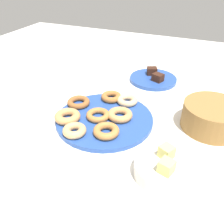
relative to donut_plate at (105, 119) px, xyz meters
The scene contains 17 objects.
ground_plane 0.01m from the donut_plate, ahead, with size 2.40×2.40×0.00m, color white.
donut_plate is the anchor object (origin of this frame).
donut_0 0.10m from the donut_plate, 27.84° to the left, with size 0.09×0.09×0.03m, color #BC7A3D.
donut_1 0.13m from the donut_plate, 167.71° to the right, with size 0.08×0.08×0.02m, color #AD6B33.
donut_2 0.14m from the donut_plate, 59.68° to the right, with size 0.09×0.09×0.03m, color tan.
donut_3 0.14m from the donut_plate, 107.09° to the right, with size 0.09×0.09×0.02m, color #995B2D.
donut_4 0.06m from the donut_plate, 108.82° to the left, with size 0.09×0.09×0.03m, color tan.
donut_5 0.14m from the donut_plate, 21.67° to the right, with size 0.08×0.08×0.03m, color tan.
donut_6 0.14m from the donut_plate, 161.68° to the left, with size 0.08×0.08×0.02m, color #EABC84.
donut_7 0.03m from the donut_plate, 58.70° to the right, with size 0.09×0.09×0.02m, color #BC7A3D.
cake_plate 0.41m from the donut_plate, 169.24° to the left, with size 0.23×0.23×0.02m, color #284C9E.
brownie_near 0.44m from the donut_plate, behind, with size 0.04×0.05×0.04m, color #381E14.
brownie_far 0.39m from the donut_plate, 164.37° to the left, with size 0.04×0.05×0.04m, color #381E14.
basket 0.38m from the donut_plate, 107.06° to the left, with size 0.21×0.21×0.09m, color olive.
fruit_bowl 0.31m from the donut_plate, 55.54° to the left, with size 0.16×0.16×0.04m, color silver.
melon_chunk_left 0.30m from the donut_plate, 59.98° to the left, with size 0.04×0.04×0.04m, color #DBD67A.
melon_chunk_right 0.34m from the donut_plate, 52.79° to the left, with size 0.04×0.04×0.04m, color #DBD67A.
Camera 1 is at (0.67, 0.31, 0.52)m, focal length 38.83 mm.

